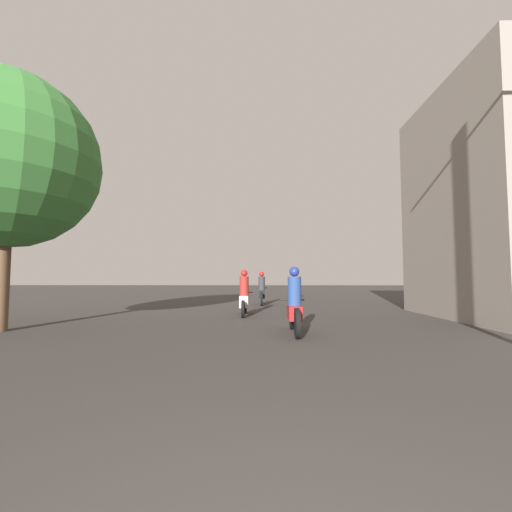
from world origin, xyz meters
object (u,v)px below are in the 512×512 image
at_px(motorcycle_black, 262,292).
at_px(building_right_near, 512,202).
at_px(motorcycle_red, 294,307).
at_px(motorcycle_yellow, 295,289).
at_px(motorcycle_white, 244,297).
at_px(street_tree, 7,161).

bearing_deg(motorcycle_black, building_right_near, -32.26).
relative_size(motorcycle_red, motorcycle_yellow, 1.09).
height_order(motorcycle_black, building_right_near, building_right_near).
bearing_deg(motorcycle_white, motorcycle_yellow, 74.53).
bearing_deg(building_right_near, motorcycle_yellow, 120.38).
bearing_deg(motorcycle_white, motorcycle_black, 82.92).
height_order(motorcycle_black, motorcycle_yellow, motorcycle_black).
height_order(motorcycle_white, street_tree, street_tree).
xyz_separation_m(motorcycle_yellow, street_tree, (-8.58, -13.43, 3.73)).
bearing_deg(street_tree, motorcycle_white, 32.19).
bearing_deg(motorcycle_black, motorcycle_yellow, 69.35).
xyz_separation_m(motorcycle_black, building_right_near, (8.28, -5.77, 3.20)).
bearing_deg(street_tree, building_right_near, 10.87).
bearing_deg(building_right_near, street_tree, -169.13).
relative_size(motorcycle_yellow, street_tree, 0.29).
bearing_deg(street_tree, motorcycle_black, 52.88).
xyz_separation_m(motorcycle_yellow, building_right_near, (6.21, -10.59, 3.23)).
relative_size(motorcycle_red, motorcycle_white, 1.07).
xyz_separation_m(motorcycle_red, building_right_near, (7.45, 3.01, 3.21)).
bearing_deg(motorcycle_yellow, building_right_near, -65.87).
distance_m(motorcycle_red, motorcycle_black, 8.82).
distance_m(building_right_near, street_tree, 15.07).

